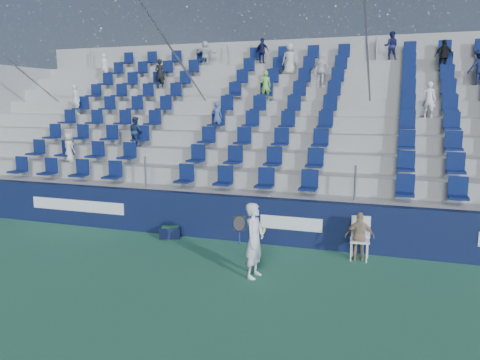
# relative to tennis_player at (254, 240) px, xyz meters

# --- Properties ---
(ground) EXTENTS (70.00, 70.00, 0.00)m
(ground) POSITION_rel_tennis_player_xyz_m (-1.23, -0.70, -0.80)
(ground) COLOR #2F6F51
(ground) RESTS_ON ground
(sponsor_wall) EXTENTS (24.00, 0.32, 1.20)m
(sponsor_wall) POSITION_rel_tennis_player_xyz_m (-1.23, 2.45, -0.20)
(sponsor_wall) COLOR #10183C
(sponsor_wall) RESTS_ON ground
(grandstand) EXTENTS (24.00, 8.17, 6.63)m
(grandstand) POSITION_rel_tennis_player_xyz_m (-1.23, 7.54, 1.33)
(grandstand) COLOR #A0A09B
(grandstand) RESTS_ON ground
(tennis_player) EXTENTS (0.69, 0.65, 1.60)m
(tennis_player) POSITION_rel_tennis_player_xyz_m (0.00, 0.00, 0.00)
(tennis_player) COLOR silver
(tennis_player) RESTS_ON ground
(line_judge_chair) EXTENTS (0.49, 0.50, 1.01)m
(line_judge_chair) POSITION_rel_tennis_player_xyz_m (2.01, 1.95, -0.23)
(line_judge_chair) COLOR white
(line_judge_chair) RESTS_ON ground
(line_judge) EXTENTS (0.71, 0.39, 1.15)m
(line_judge) POSITION_rel_tennis_player_xyz_m (2.01, 1.80, -0.23)
(line_judge) COLOR tan
(line_judge) RESTS_ON ground
(ball_bin) EXTENTS (0.64, 0.53, 0.31)m
(ball_bin) POSITION_rel_tennis_player_xyz_m (-3.03, 2.05, -0.63)
(ball_bin) COLOR #0F1639
(ball_bin) RESTS_ON ground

